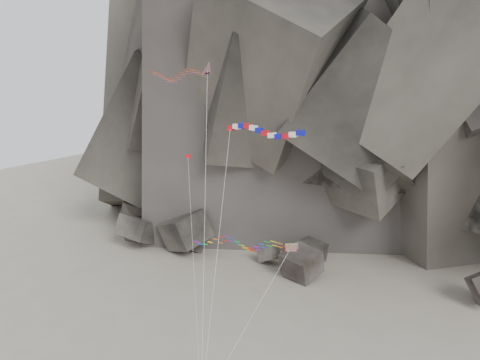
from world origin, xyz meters
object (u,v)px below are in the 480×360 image
at_px(delta_kite, 175,75).
at_px(pennant_kite, 190,205).
at_px(banner_kite, 263,132).
at_px(parafoil_kite, 237,243).

xyz_separation_m(delta_kite, pennant_kite, (6.28, -7.49, -12.43)).
relative_size(banner_kite, pennant_kite, 1.12).
relative_size(parafoil_kite, pennant_kite, 0.62).
height_order(delta_kite, parafoil_kite, delta_kite).
distance_m(delta_kite, banner_kite, 13.19).
xyz_separation_m(banner_kite, pennant_kite, (-5.40, -5.03, -6.82)).
bearing_deg(banner_kite, delta_kite, -178.21).
height_order(delta_kite, pennant_kite, delta_kite).
distance_m(delta_kite, parafoil_kite, 19.73).
distance_m(parafoil_kite, pennant_kite, 7.82).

